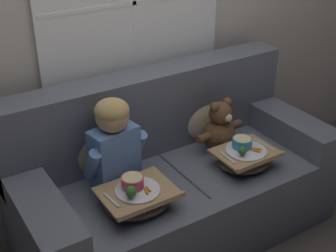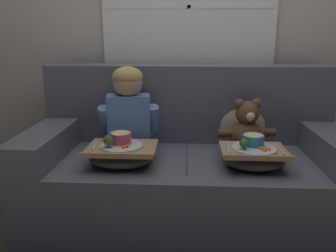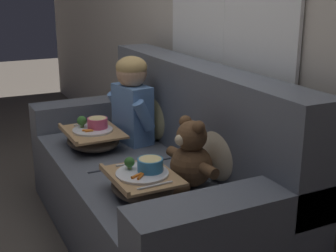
{
  "view_description": "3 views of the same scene",
  "coord_description": "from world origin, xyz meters",
  "views": [
    {
      "loc": [
        -1.29,
        -1.93,
        2.02
      ],
      "look_at": [
        -0.03,
        0.06,
        0.76
      ],
      "focal_mm": 50.0,
      "sensor_mm": 36.0,
      "label": 1
    },
    {
      "loc": [
        -0.01,
        -1.9,
        1.18
      ],
      "look_at": [
        -0.12,
        -0.01,
        0.65
      ],
      "focal_mm": 35.0,
      "sensor_mm": 36.0,
      "label": 2
    },
    {
      "loc": [
        2.18,
        -0.95,
        1.41
      ],
      "look_at": [
        -0.01,
        0.14,
        0.66
      ],
      "focal_mm": 50.0,
      "sensor_mm": 36.0,
      "label": 3
    }
  ],
  "objects": [
    {
      "name": "ground_plane",
      "position": [
        0.0,
        0.0,
        0.0
      ],
      "size": [
        14.0,
        14.0,
        0.0
      ],
      "primitive_type": "plane",
      "color": "#4C443D"
    },
    {
      "name": "couch",
      "position": [
        0.0,
        0.07,
        0.36
      ],
      "size": [
        1.91,
        0.87,
        0.99
      ],
      "color": "#565B66",
      "rests_on": "ground_plane"
    },
    {
      "name": "child_figure",
      "position": [
        -0.37,
        0.08,
        0.76
      ],
      "size": [
        0.39,
        0.21,
        0.53
      ],
      "color": "#5B84BC",
      "rests_on": "couch"
    },
    {
      "name": "lap_tray_child",
      "position": [
        -0.37,
        -0.18,
        0.54
      ],
      "size": [
        0.39,
        0.31,
        0.18
      ],
      "color": "#473D33",
      "rests_on": "child_figure"
    },
    {
      "name": "lap_tray_teddy",
      "position": [
        0.37,
        -0.18,
        0.54
      ],
      "size": [
        0.36,
        0.29,
        0.18
      ],
      "color": "#473D33",
      "rests_on": "teddy_bear"
    },
    {
      "name": "throw_pillow_behind_child",
      "position": [
        -0.37,
        0.25,
        0.65
      ],
      "size": [
        0.38,
        0.18,
        0.39
      ],
      "color": "tan",
      "rests_on": "couch"
    },
    {
      "name": "wall_back_with_window",
      "position": [
        0.0,
        0.52,
        1.3
      ],
      "size": [
        8.0,
        0.08,
        2.6
      ],
      "color": "#BCB2A3",
      "rests_on": "ground_plane"
    },
    {
      "name": "throw_pillow_behind_teddy",
      "position": [
        0.37,
        0.25,
        0.65
      ],
      "size": [
        0.35,
        0.17,
        0.37
      ],
      "color": "#C1B293",
      "rests_on": "couch"
    },
    {
      "name": "teddy_bear",
      "position": [
        0.37,
        0.07,
        0.62
      ],
      "size": [
        0.37,
        0.26,
        0.34
      ],
      "color": "brown",
      "rests_on": "couch"
    }
  ]
}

